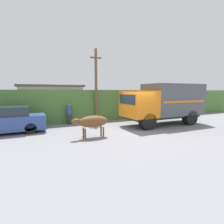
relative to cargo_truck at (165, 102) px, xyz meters
The scene contains 8 objects.
ground_plane 3.64m from the cargo_truck, 169.44° to the right, with size 60.00×60.00×0.00m, color gray.
hillside_embankment 7.07m from the cargo_truck, 116.46° to the left, with size 32.00×5.64×2.64m.
building_backdrop 9.03m from the cargo_truck, 147.70° to the left, with size 4.97×2.70×3.02m.
cargo_truck is the anchor object (origin of this frame).
brown_cow 6.36m from the cargo_truck, 168.41° to the right, with size 2.04×0.65×1.21m.
parked_suv 10.86m from the cargo_truck, 169.95° to the left, with size 4.64×1.82×1.60m.
pedestrian_on_hill 7.30m from the cargo_truck, 154.11° to the left, with size 0.50×0.50×1.62m.
utility_pole 5.56m from the cargo_truck, 142.39° to the left, with size 0.90×0.22×5.89m.
Camera 1 is at (-6.06, -9.62, 2.53)m, focal length 28.00 mm.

